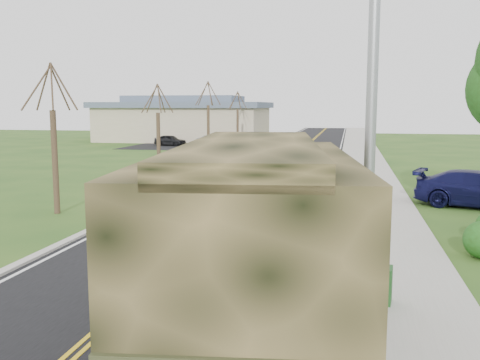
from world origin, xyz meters
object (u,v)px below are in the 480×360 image
(military_truck, at_px, (254,243))
(sedan_silver, at_px, (267,160))
(utility_box_near, at_px, (378,284))
(suv_champagne, at_px, (248,173))

(military_truck, bearing_deg, sedan_silver, 91.07)
(military_truck, height_order, sedan_silver, military_truck)
(sedan_silver, bearing_deg, utility_box_near, -75.27)
(suv_champagne, relative_size, sedan_silver, 1.07)
(suv_champagne, height_order, sedan_silver, sedan_silver)
(military_truck, relative_size, sedan_silver, 1.70)
(military_truck, xyz_separation_m, suv_champagne, (-4.03, 20.70, -1.51))
(utility_box_near, bearing_deg, suv_champagne, 116.86)
(suv_champagne, bearing_deg, military_truck, -72.67)
(military_truck, bearing_deg, suv_champagne, 93.73)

